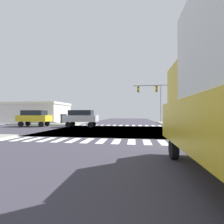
{
  "coord_description": "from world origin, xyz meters",
  "views": [
    {
      "loc": [
        2.48,
        -17.91,
        1.85
      ],
      "look_at": [
        -1.18,
        7.41,
        2.12
      ],
      "focal_mm": 25.62,
      "sensor_mm": 36.0,
      "label": 1
    }
  ],
  "objects_px": {
    "suv_farside_2": "(34,117)",
    "street_lamp": "(160,100)",
    "traffic_signal_mast": "(159,94)",
    "suv_nearside_1": "(81,117)",
    "bank_building": "(35,113)"
  },
  "relations": [
    {
      "from": "traffic_signal_mast",
      "to": "bank_building",
      "type": "relative_size",
      "value": 0.47
    },
    {
      "from": "street_lamp",
      "to": "suv_nearside_1",
      "type": "height_order",
      "value": "street_lamp"
    },
    {
      "from": "traffic_signal_mast",
      "to": "bank_building",
      "type": "xyz_separation_m",
      "value": [
        -24.58,
        5.94,
        -2.83
      ]
    },
    {
      "from": "traffic_signal_mast",
      "to": "bank_building",
      "type": "distance_m",
      "value": 25.44
    },
    {
      "from": "suv_farside_2",
      "to": "street_lamp",
      "type": "bearing_deg",
      "value": 124.37
    },
    {
      "from": "traffic_signal_mast",
      "to": "suv_farside_2",
      "type": "height_order",
      "value": "traffic_signal_mast"
    },
    {
      "from": "traffic_signal_mast",
      "to": "suv_farside_2",
      "type": "distance_m",
      "value": 18.92
    },
    {
      "from": "traffic_signal_mast",
      "to": "bank_building",
      "type": "height_order",
      "value": "traffic_signal_mast"
    },
    {
      "from": "traffic_signal_mast",
      "to": "suv_nearside_1",
      "type": "bearing_deg",
      "value": -161.43
    },
    {
      "from": "traffic_signal_mast",
      "to": "street_lamp",
      "type": "height_order",
      "value": "street_lamp"
    },
    {
      "from": "street_lamp",
      "to": "bank_building",
      "type": "bearing_deg",
      "value": -171.73
    },
    {
      "from": "traffic_signal_mast",
      "to": "suv_nearside_1",
      "type": "distance_m",
      "value": 12.24
    },
    {
      "from": "bank_building",
      "to": "suv_nearside_1",
      "type": "relative_size",
      "value": 3.1
    },
    {
      "from": "street_lamp",
      "to": "suv_nearside_1",
      "type": "distance_m",
      "value": 18.74
    },
    {
      "from": "traffic_signal_mast",
      "to": "suv_farside_2",
      "type": "bearing_deg",
      "value": -168.41
    }
  ]
}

